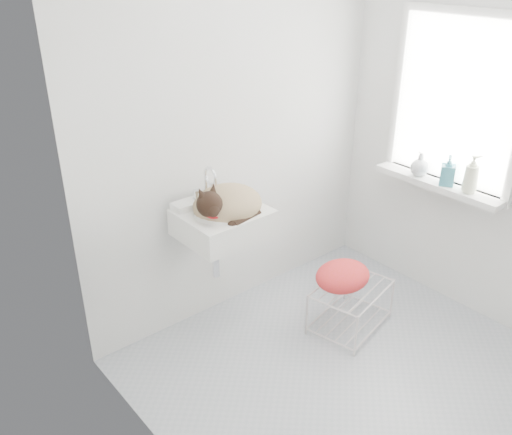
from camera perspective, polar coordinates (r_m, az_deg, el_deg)
floor at (r=3.34m, az=9.33°, el=-15.33°), size 2.20×2.00×0.02m
back_wall at (r=3.36m, az=-2.00°, el=9.90°), size 2.20×0.02×2.50m
right_wall at (r=3.57m, az=22.84°, el=8.83°), size 0.02×2.00×2.50m
left_wall at (r=2.02m, az=-9.22°, el=-2.24°), size 0.02×2.00×2.50m
window_glass at (r=3.62m, az=20.24°, el=11.17°), size 0.01×0.80×1.00m
window_frame at (r=3.61m, az=20.11°, el=11.14°), size 0.04×0.90×1.10m
windowsill at (r=3.72m, az=18.39°, el=3.32°), size 0.16×0.88×0.04m
sink at (r=3.14m, az=-3.50°, el=0.76°), size 0.49×0.42×0.19m
faucet at (r=3.22m, az=-5.49°, el=4.07°), size 0.18×0.12×0.18m
cat at (r=3.11m, az=-3.14°, el=1.38°), size 0.45×0.37×0.27m
wire_rack at (r=3.58m, az=9.80°, el=-9.07°), size 0.55×0.44×0.29m
towel at (r=3.48m, az=8.95°, el=-6.69°), size 0.38×0.27×0.15m
bottle_a at (r=3.61m, az=21.21°, el=2.47°), size 0.11×0.11×0.20m
bottle_b at (r=3.68m, az=19.15°, el=3.26°), size 0.12×0.12×0.19m
bottle_c at (r=3.78m, az=16.56°, el=4.25°), size 0.15×0.15×0.15m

